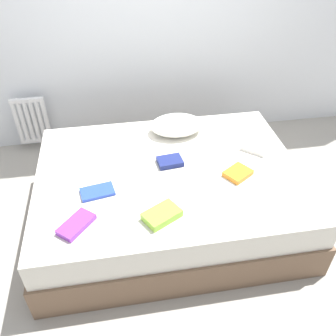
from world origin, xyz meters
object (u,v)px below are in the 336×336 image
object	(u,v)px
radiator	(32,121)
textbook_white	(255,148)
textbook_lime	(162,215)
textbook_orange	(238,173)
bed	(169,195)
pillow	(176,125)
textbook_navy	(170,161)
textbook_blue	(97,192)
textbook_purple	(76,224)

from	to	relation	value
radiator	textbook_white	distance (m)	2.19
textbook_lime	textbook_orange	world-z (taller)	textbook_lime
bed	radiator	bearing A→B (deg)	134.55
pillow	radiator	bearing A→B (deg)	152.37
textbook_orange	textbook_navy	size ratio (longest dim) A/B	1.01
textbook_blue	textbook_white	distance (m)	1.30
textbook_navy	pillow	bearing A→B (deg)	66.93
pillow	textbook_white	world-z (taller)	pillow
textbook_lime	textbook_blue	bearing A→B (deg)	113.60
radiator	textbook_navy	bearing A→B (deg)	-43.06
radiator	textbook_orange	size ratio (longest dim) A/B	2.63
textbook_orange	textbook_white	bearing A→B (deg)	17.17
textbook_blue	textbook_lime	bearing A→B (deg)	-47.48
textbook_lime	textbook_white	distance (m)	1.05
bed	textbook_navy	distance (m)	0.28
radiator	textbook_lime	world-z (taller)	radiator
textbook_lime	textbook_purple	bearing A→B (deg)	149.36
bed	textbook_purple	size ratio (longest dim) A/B	8.37
bed	pillow	world-z (taller)	pillow
pillow	textbook_lime	distance (m)	1.02
textbook_blue	textbook_orange	xyz separation A→B (m)	(1.02, 0.02, 0.01)
textbook_orange	textbook_purple	bearing A→B (deg)	161.92
textbook_purple	pillow	bearing A→B (deg)	0.38
pillow	textbook_orange	size ratio (longest dim) A/B	2.37
textbook_navy	textbook_white	size ratio (longest dim) A/B	0.92
textbook_lime	textbook_blue	xyz separation A→B (m)	(-0.40, 0.31, -0.01)
textbook_blue	textbook_orange	bearing A→B (deg)	-8.95
textbook_white	textbook_orange	bearing A→B (deg)	-87.41
bed	textbook_navy	size ratio (longest dim) A/B	10.77
textbook_orange	textbook_purple	distance (m)	1.19
radiator	textbook_purple	xyz separation A→B (m)	(0.52, -1.66, 0.19)
radiator	textbook_lime	bearing A→B (deg)	-57.81
pillow	textbook_navy	bearing A→B (deg)	-106.87
textbook_orange	bed	bearing A→B (deg)	130.13
textbook_purple	textbook_white	world-z (taller)	textbook_purple
textbook_lime	textbook_purple	world-z (taller)	textbook_lime
textbook_lime	textbook_blue	world-z (taller)	textbook_lime
pillow	textbook_navy	world-z (taller)	pillow
pillow	textbook_blue	distance (m)	0.96
textbook_lime	textbook_navy	world-z (taller)	textbook_lime
textbook_lime	textbook_navy	size ratio (longest dim) A/B	1.24
bed	pillow	bearing A→B (deg)	73.50
textbook_orange	textbook_purple	world-z (taller)	same
textbook_orange	textbook_lime	bearing A→B (deg)	174.78
bed	textbook_navy	bearing A→B (deg)	75.59
pillow	textbook_navy	distance (m)	0.45
bed	textbook_lime	bearing A→B (deg)	-105.12
radiator	textbook_blue	distance (m)	1.52
bed	textbook_blue	distance (m)	0.62
radiator	textbook_white	bearing A→B (deg)	-28.91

